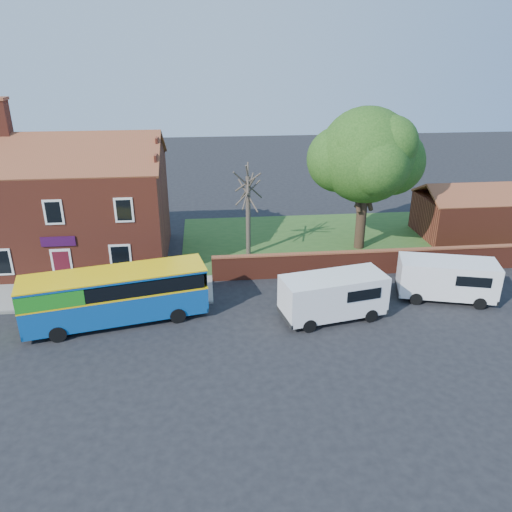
{
  "coord_description": "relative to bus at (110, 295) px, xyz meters",
  "views": [
    {
      "loc": [
        1.83,
        -21.11,
        13.52
      ],
      "look_at": [
        4.54,
        5.0,
        2.39
      ],
      "focal_mm": 35.0,
      "sensor_mm": 36.0,
      "label": 1
    }
  ],
  "objects": [
    {
      "name": "shop_building",
      "position": [
        -3.7,
        9.03,
        1.8
      ],
      "size": [
        12.3,
        8.13,
        10.5
      ],
      "color": "maroon",
      "rests_on": "ground"
    },
    {
      "name": "bus",
      "position": [
        0.0,
        0.0,
        0.0
      ],
      "size": [
        9.59,
        4.26,
        2.84
      ],
      "rotation": [
        0.0,
        0.0,
        0.21
      ],
      "color": "#0E4B9A",
      "rests_on": "ground"
    },
    {
      "name": "large_tree",
      "position": [
        16.06,
        9.07,
        4.88
      ],
      "size": [
        8.13,
        6.43,
        9.92
      ],
      "color": "black",
      "rests_on": "ground"
    },
    {
      "name": "ground",
      "position": [
        3.32,
        -2.47,
        -1.62
      ],
      "size": [
        120.0,
        120.0,
        0.0
      ],
      "primitive_type": "plane",
      "color": "black",
      "rests_on": "ground"
    },
    {
      "name": "kerb",
      "position": [
        -3.68,
        1.53,
        -1.55
      ],
      "size": [
        18.0,
        0.15,
        0.14
      ],
      "primitive_type": "cube",
      "color": "slate",
      "rests_on": "ground"
    },
    {
      "name": "grass_strip",
      "position": [
        16.32,
        10.53,
        -1.6
      ],
      "size": [
        26.0,
        12.0,
        0.04
      ],
      "primitive_type": "cube",
      "color": "#426B28",
      "rests_on": "ground"
    },
    {
      "name": "outbuilding",
      "position": [
        25.32,
        10.53,
        -0.01
      ],
      "size": [
        8.2,
        5.06,
        4.17
      ],
      "color": "maroon",
      "rests_on": "ground"
    },
    {
      "name": "van_far",
      "position": [
        18.62,
        0.78,
        -0.3
      ],
      "size": [
        5.71,
        3.46,
        2.34
      ],
      "rotation": [
        0.0,
        0.0,
        -0.27
      ],
      "color": "white",
      "rests_on": "ground"
    },
    {
      "name": "pavement",
      "position": [
        -3.68,
        3.28,
        -1.56
      ],
      "size": [
        18.0,
        3.5,
        0.12
      ],
      "primitive_type": "cube",
      "color": "gray",
      "rests_on": "ground"
    },
    {
      "name": "boundary_wall",
      "position": [
        16.32,
        4.53,
        -0.8
      ],
      "size": [
        22.0,
        0.38,
        1.6
      ],
      "color": "maroon",
      "rests_on": "ground"
    },
    {
      "name": "bare_tree",
      "position": [
        7.94,
        8.42,
        1.51
      ],
      "size": [
        2.29,
        2.72,
        6.1
      ],
      "color": "#4C4238",
      "rests_on": "ground"
    },
    {
      "name": "van_near",
      "position": [
        11.64,
        -0.67,
        -0.26
      ],
      "size": [
        5.81,
        3.22,
        2.41
      ],
      "rotation": [
        0.0,
        0.0,
        0.2
      ],
      "color": "white",
      "rests_on": "ground"
    }
  ]
}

